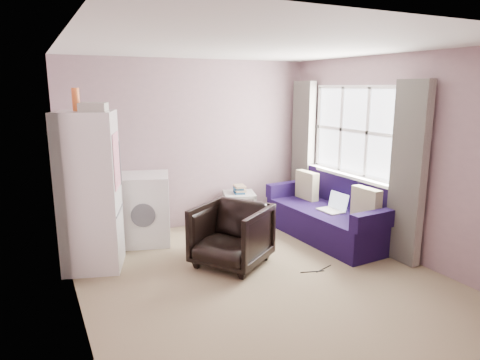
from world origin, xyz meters
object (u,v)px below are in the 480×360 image
at_px(armchair, 231,232).
at_px(sofa, 333,215).
at_px(washing_machine, 144,207).
at_px(fridge, 90,191).
at_px(side_table, 239,206).

height_order(armchair, sofa, sofa).
xyz_separation_m(washing_machine, sofa, (2.44, -1.00, -0.17)).
xyz_separation_m(armchair, washing_machine, (-0.73, 1.24, 0.09)).
bearing_deg(fridge, sofa, 10.18).
height_order(armchair, side_table, armchair).
height_order(fridge, washing_machine, fridge).
relative_size(washing_machine, sofa, 0.47).
distance_m(washing_machine, sofa, 2.65).
distance_m(armchair, fridge, 1.71).
bearing_deg(sofa, side_table, 129.53).
bearing_deg(sofa, fridge, 169.81).
xyz_separation_m(armchair, side_table, (0.75, 1.31, -0.11)).
bearing_deg(side_table, armchair, -119.95).
height_order(armchair, washing_machine, washing_machine).
bearing_deg(side_table, fridge, -164.07).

